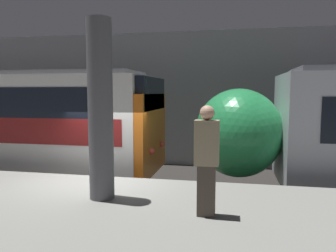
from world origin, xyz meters
TOP-DOWN VIEW (x-y plane):
  - ground_plane at (0.00, 0.00)m, footprint 120.00×120.00m
  - station_rear_barrier at (0.00, 6.31)m, footprint 50.00×0.15m
  - support_pillar_near at (0.70, -1.48)m, footprint 0.45×0.45m
  - person_waiting at (2.65, -1.98)m, footprint 0.38×0.24m

SIDE VIEW (x-z plane):
  - ground_plane at x=0.00m, z-range 0.00..0.00m
  - person_waiting at x=2.65m, z-range 1.12..2.87m
  - support_pillar_near at x=0.70m, z-range 1.07..4.31m
  - station_rear_barrier at x=0.00m, z-range 0.00..5.45m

